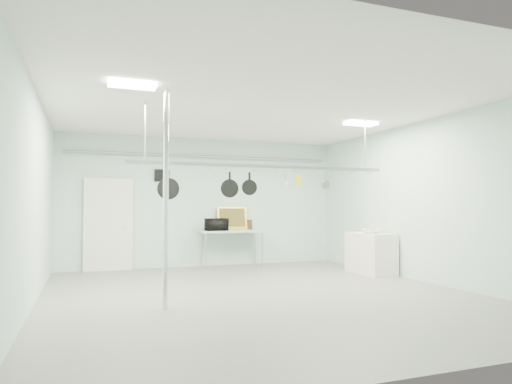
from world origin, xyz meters
name	(u,v)px	position (x,y,z in m)	size (l,w,h in m)	color
floor	(260,294)	(0.00, 0.00, 0.00)	(8.00, 8.00, 0.00)	gray
ceiling	(260,107)	(0.00, 0.00, 3.19)	(7.00, 8.00, 0.02)	silver
back_wall	(204,202)	(0.00, 3.99, 1.60)	(7.00, 0.02, 3.20)	#AFD2C9
right_wall	(426,201)	(3.49, 0.00, 1.60)	(0.02, 8.00, 3.20)	#AFD2C9
door	(108,225)	(-2.30, 3.94, 1.05)	(1.10, 0.10, 2.20)	silver
wall_vent	(161,175)	(-1.10, 3.97, 2.25)	(0.30, 0.04, 0.30)	black
conduit_pipe	(205,157)	(0.00, 3.90, 2.75)	(0.07, 0.07, 6.60)	gray
chrome_pole	(166,198)	(-1.70, -0.60, 1.60)	(0.08, 0.08, 3.20)	silver
prep_table	(231,233)	(0.60, 3.60, 0.83)	(1.60, 0.70, 0.91)	#9EB9AB
side_cabinet	(370,253)	(3.15, 1.40, 0.45)	(0.60, 1.20, 0.90)	white
pot_rack	(265,165)	(0.20, 0.30, 2.23)	(4.80, 0.06, 1.00)	#B7B7BC
light_panel_left	(132,85)	(-2.20, -0.80, 3.16)	(0.65, 0.30, 0.05)	white
light_panel_right	(361,124)	(2.40, 0.60, 3.16)	(0.65, 0.30, 0.05)	white
microwave	(216,225)	(0.19, 3.50, 1.05)	(0.54, 0.36, 0.30)	black
coffee_canister	(226,226)	(0.46, 3.58, 1.00)	(0.14, 0.14, 0.19)	silver
painting_large	(232,218)	(0.71, 3.90, 1.20)	(0.78, 0.05, 0.58)	gold
painting_small	(246,224)	(1.10, 3.90, 1.03)	(0.30, 0.04, 0.25)	#372213
fruit_bowl	(372,231)	(3.11, 1.28, 0.95)	(0.41, 0.41, 0.10)	white
skillet_left	(168,184)	(-1.52, 0.30, 1.85)	(0.36, 0.06, 0.48)	black
skillet_mid	(230,185)	(-0.46, 0.30, 1.86)	(0.32, 0.06, 0.45)	black
skillet_right	(249,183)	(-0.09, 0.30, 1.90)	(0.27, 0.06, 0.38)	black
whisk	(285,182)	(0.60, 0.30, 1.93)	(0.16, 0.16, 0.31)	#B9BABE
grater	(299,180)	(0.86, 0.30, 1.97)	(0.10, 0.02, 0.24)	#C38E17
saucepan	(325,181)	(1.42, 0.30, 1.95)	(0.15, 0.09, 0.26)	#B5B4B9
fruit_cluster	(372,229)	(3.11, 1.28, 0.99)	(0.24, 0.24, 0.09)	#95290D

